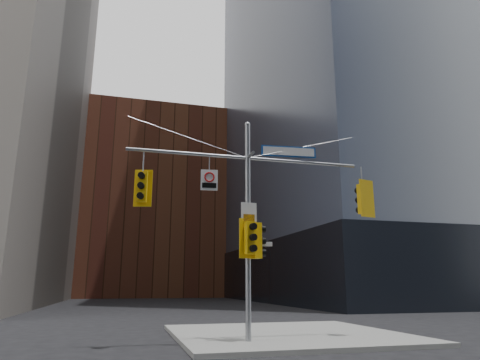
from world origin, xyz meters
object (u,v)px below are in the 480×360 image
traffic_light_west_arm (142,187)px  traffic_light_pole_front (250,238)px  regulatory_sign_arm (209,179)px  traffic_light_east_arm (363,199)px  traffic_light_pole_side (258,241)px  street_sign_blade (289,152)px  signal_assembly (248,204)px

traffic_light_west_arm → traffic_light_pole_front: size_ratio=0.94×
traffic_light_pole_front → regulatory_sign_arm: bearing=157.8°
traffic_light_east_arm → regulatory_sign_arm: 5.62m
traffic_light_pole_side → street_sign_blade: 3.34m
traffic_light_pole_side → street_sign_blade: size_ratio=0.59×
signal_assembly → traffic_light_pole_front: signal_assembly is taller
signal_assembly → street_sign_blade: signal_assembly is taller
traffic_light_pole_side → street_sign_blade: bearing=-95.8°
street_sign_blade → signal_assembly: bearing=-174.3°
traffic_light_pole_side → street_sign_blade: street_sign_blade is taller
street_sign_blade → regulatory_sign_arm: (-2.81, -0.02, -1.18)m
traffic_light_east_arm → traffic_light_pole_side: bearing=-14.8°
signal_assembly → regulatory_sign_arm: 1.51m
street_sign_blade → regulatory_sign_arm: size_ratio=2.82×
traffic_light_pole_front → traffic_light_pole_side: bearing=28.6°
traffic_light_east_arm → regulatory_sign_arm: bearing=-14.4°
signal_assembly → street_sign_blade: bearing=0.1°
traffic_light_west_arm → regulatory_sign_arm: (2.12, -0.03, 0.37)m
signal_assembly → regulatory_sign_arm: (-1.31, -0.02, 0.75)m
traffic_light_pole_side → street_sign_blade: (1.17, -0.01, 3.13)m
traffic_light_west_arm → regulatory_sign_arm: 2.15m
signal_assembly → traffic_light_east_arm: (4.30, 0.00, 0.38)m
traffic_light_west_arm → traffic_light_pole_side: (3.76, -0.00, -1.58)m
traffic_light_east_arm → street_sign_blade: 3.20m
regulatory_sign_arm → traffic_light_west_arm: bearing=-174.4°
traffic_light_west_arm → traffic_light_pole_side: bearing=14.0°
street_sign_blade → traffic_light_pole_front: bearing=-164.2°
signal_assembly → street_sign_blade: 2.44m
signal_assembly → traffic_light_west_arm: size_ratio=6.74×
street_sign_blade → traffic_light_east_arm: bearing=5.5°
traffic_light_east_arm → regulatory_sign_arm: size_ratio=1.94×
traffic_light_east_arm → traffic_light_pole_front: 4.57m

